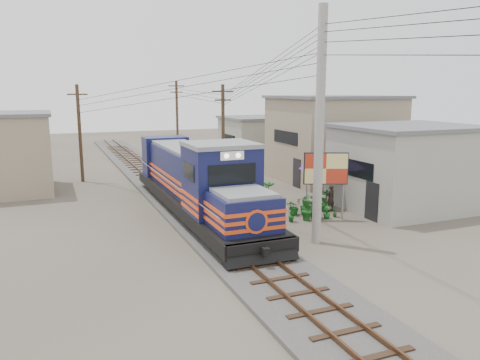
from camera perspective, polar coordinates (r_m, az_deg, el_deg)
name	(u,v)px	position (r m, az deg, el deg)	size (l,w,h in m)	color
ground	(238,249)	(19.94, -0.25, -8.39)	(120.00, 120.00, 0.00)	#473F35
ballast	(177,198)	(29.08, -7.65, -2.13)	(3.60, 70.00, 0.16)	#595651
track	(177,195)	(29.04, -7.66, -1.79)	(1.15, 70.00, 0.12)	#51331E
locomotive	(197,182)	(24.81, -5.32, -0.27)	(3.09, 16.81, 4.17)	black
utility_pole_main	(319,129)	(20.03, 9.66, 6.20)	(0.40, 0.40, 10.00)	#9E9B93
wooden_pole_mid	(223,132)	(33.63, -2.08, 5.93)	(1.60, 0.24, 7.00)	#4C3826
wooden_pole_far	(177,117)	(47.05, -7.67, 7.56)	(1.60, 0.24, 7.50)	#4C3826
wooden_pole_left	(80,131)	(35.64, -18.96, 5.63)	(1.60, 0.24, 7.00)	#4C3826
power_lines	(178,72)	(26.87, -7.52, 12.89)	(9.65, 19.00, 3.30)	black
shophouse_front	(407,167)	(27.92, 19.73, 1.55)	(7.35, 6.30, 4.70)	gray
shophouse_mid	(333,138)	(35.52, 11.33, 5.07)	(8.40, 7.35, 6.20)	gray
shophouse_back	(259,139)	(43.61, 2.35, 4.99)	(6.30, 6.30, 4.20)	gray
shophouse_left	(1,153)	(33.82, -27.11, 2.94)	(6.30, 6.30, 5.20)	gray
billboard	(326,170)	(24.16, 10.43, 1.17)	(2.13, 0.99, 3.49)	#99999E
market_umbrella	(320,164)	(27.05, 9.79, 1.93)	(2.76, 2.76, 2.78)	black
vendor	(331,198)	(26.28, 10.98, -2.19)	(0.53, 0.35, 1.46)	black
plant_nursery	(308,208)	(24.87, 8.25, -3.37)	(3.11, 2.31, 1.13)	#18561B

